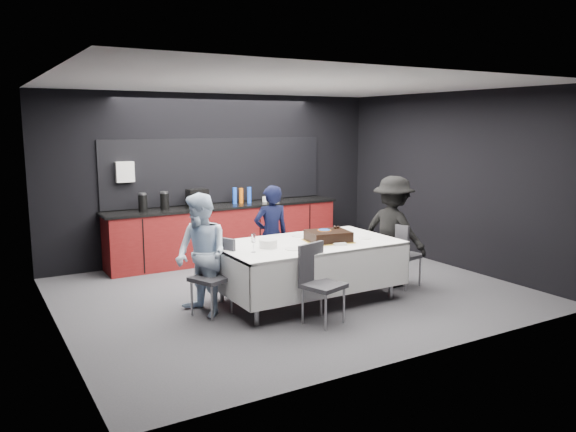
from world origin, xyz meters
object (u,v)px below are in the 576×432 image
Objects in this scene: cake_assembly at (328,236)px; champagne_flute at (253,239)px; chair_right at (400,250)px; person_left at (201,255)px; plate_stack at (268,244)px; chair_left at (216,270)px; chair_near at (318,277)px; party_table at (307,252)px; person_center at (271,235)px; person_right at (393,231)px.

cake_assembly is 2.84× the size of champagne_flute.
person_left is (-2.84, 0.32, 0.21)m from chair_right.
plate_stack is 0.72m from chair_left.
champagne_flute reaches higher than chair_near.
cake_assembly is 0.69× the size of chair_right.
chair_left is at bearing 138.59° from champagne_flute.
party_table is 0.34m from cake_assembly.
party_table is 1.61× the size of person_center.
person_left reaches higher than chair_left.
champagne_flute is 0.24× the size of chair_near.
chair_near is (0.90, -0.89, 0.00)m from chair_left.
party_table is 1.42m from person_left.
plate_stack is 0.15× the size of person_left.
person_right is at bearing -1.08° from party_table.
champagne_flute is 2.30m from person_right.
chair_near is at bearing 85.55° from person_center.
person_right is at bearing 22.67° from chair_near.
person_left is at bearing 173.81° from party_table.
plate_stack is (-0.84, 0.08, -0.02)m from cake_assembly.
chair_left is 0.59× the size of person_right.
chair_right is 0.64× the size of person_center.
champagne_flute is 1.36m from person_center.
champagne_flute is at bearing 57.46° from person_center.
party_table is 1.43m from person_right.
person_right is at bearing 153.31° from person_center.
plate_stack is at bearing -15.32° from chair_left.
person_right is at bearing 3.81° from champagne_flute.
person_left is 0.94× the size of person_right.
chair_right is at bearing 69.38° from person_left.
party_table is at bearing 3.69° from plate_stack.
champagne_flute is (-0.27, -0.14, 0.11)m from plate_stack.
person_left reaches higher than party_table.
plate_stack is 2.02m from person_right.
cake_assembly is 0.92m from chair_near.
chair_left is at bearing 164.68° from plate_stack.
person_center reaches higher than chair_right.
person_left is (-0.53, 0.33, -0.20)m from champagne_flute.
person_left is at bearing 166.68° from plate_stack.
person_center reaches higher than champagne_flute.
person_center is at bearing 52.43° from champagne_flute.
chair_right is (1.44, -0.16, -0.11)m from party_table.
champagne_flute is at bearing -152.83° from plate_stack.
person_center reaches higher than chair_near.
chair_right is at bearing 18.52° from chair_near.
party_table is 2.51× the size of chair_left.
champagne_flute is at bearing 133.31° from chair_near.
person_right reaches higher than plate_stack.
chair_near is (-1.77, -0.59, 0.00)m from chair_right.
person_center is at bearing 104.23° from person_left.
champagne_flute is at bearing -176.72° from cake_assembly.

